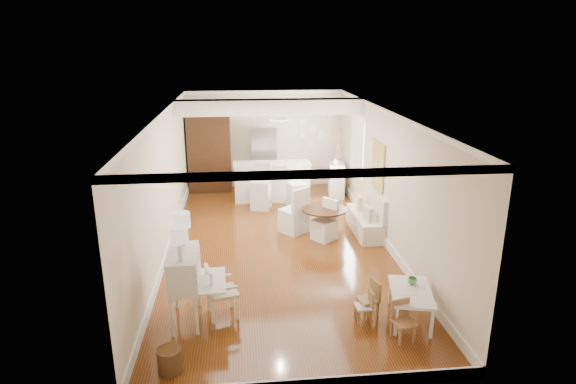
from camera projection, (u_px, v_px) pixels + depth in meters
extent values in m
plane|color=brown|center=(278.00, 245.00, 10.15)|extent=(9.00, 9.00, 0.00)
cube|color=white|center=(277.00, 112.00, 9.33)|extent=(4.50, 9.00, 0.04)
cube|color=beige|center=(265.00, 139.00, 14.02)|extent=(4.50, 0.04, 2.80)
cube|color=beige|center=(310.00, 289.00, 5.46)|extent=(4.50, 0.04, 2.80)
cube|color=beige|center=(164.00, 184.00, 9.52)|extent=(0.04, 9.00, 2.80)
cube|color=beige|center=(386.00, 178.00, 9.96)|extent=(0.04, 9.00, 2.80)
cube|color=white|center=(270.00, 107.00, 11.47)|extent=(4.50, 0.45, 0.36)
cube|color=tan|center=(378.00, 165.00, 10.39)|extent=(0.04, 0.84, 1.04)
cube|color=white|center=(357.00, 147.00, 12.20)|extent=(0.04, 1.10, 1.40)
cylinder|color=#381E11|center=(223.00, 125.00, 13.75)|extent=(0.30, 0.03, 0.30)
cylinder|color=white|center=(279.00, 118.00, 8.87)|extent=(0.36, 0.36, 0.08)
cube|color=silver|center=(185.00, 287.00, 7.22)|extent=(0.92, 0.94, 1.14)
cube|color=white|center=(222.00, 291.00, 7.41)|extent=(0.59, 0.59, 0.84)
cylinder|color=#56351A|center=(170.00, 360.00, 6.21)|extent=(0.38, 0.38, 0.32)
cube|color=white|center=(410.00, 305.00, 7.33)|extent=(0.80, 1.11, 0.50)
cube|color=olive|center=(368.00, 299.00, 7.42)|extent=(0.35, 0.35, 0.60)
cube|color=olive|center=(364.00, 306.00, 7.30)|extent=(0.26, 0.26, 0.52)
cube|color=#A16D49|center=(404.00, 321.00, 6.82)|extent=(0.34, 0.34, 0.60)
cube|color=silver|center=(365.00, 212.00, 10.68)|extent=(0.52, 1.60, 0.98)
cylinder|color=#482617|center=(324.00, 223.00, 10.49)|extent=(1.04, 1.04, 0.66)
cube|color=white|center=(324.00, 220.00, 10.32)|extent=(0.60, 0.60, 0.88)
cube|color=white|center=(294.00, 210.00, 10.71)|extent=(0.72, 0.72, 1.06)
cube|color=white|center=(272.00, 181.00, 12.96)|extent=(2.05, 0.65, 1.03)
cube|color=silver|center=(261.00, 187.00, 12.21)|extent=(0.58, 0.58, 1.18)
cube|color=white|center=(297.00, 188.00, 12.27)|extent=(0.52, 0.52, 1.06)
cube|color=#381E11|center=(209.00, 151.00, 13.63)|extent=(1.20, 0.60, 2.30)
imported|color=silver|center=(276.00, 158.00, 13.86)|extent=(0.75, 0.65, 1.80)
cube|color=beige|center=(336.00, 180.00, 13.37)|extent=(0.54, 0.97, 0.88)
imported|color=#5FA466|center=(412.00, 281.00, 7.44)|extent=(0.17, 0.17, 0.11)
imported|color=silver|center=(335.00, 162.00, 13.18)|extent=(0.19, 0.19, 0.19)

